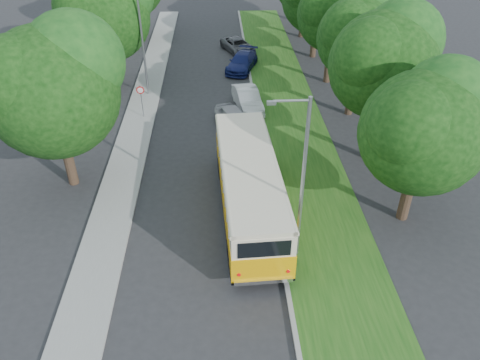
{
  "coord_description": "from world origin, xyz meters",
  "views": [
    {
      "loc": [
        0.89,
        -18.38,
        15.24
      ],
      "look_at": [
        1.88,
        1.63,
        1.5
      ],
      "focal_mm": 35.0,
      "sensor_mm": 36.0,
      "label": 1
    }
  ],
  "objects_px": {
    "car_blue": "(242,62)",
    "car_grey": "(238,45)",
    "car_white": "(247,99)",
    "vintage_bus": "(249,188)",
    "car_silver": "(234,119)",
    "lamppost_near": "(301,178)",
    "lamppost_far": "(141,43)"
  },
  "relations": [
    {
      "from": "car_silver",
      "to": "car_blue",
      "type": "bearing_deg",
      "value": 64.57
    },
    {
      "from": "lamppost_near",
      "to": "vintage_bus",
      "type": "bearing_deg",
      "value": 120.93
    },
    {
      "from": "lamppost_near",
      "to": "car_silver",
      "type": "height_order",
      "value": "lamppost_near"
    },
    {
      "from": "vintage_bus",
      "to": "car_silver",
      "type": "bearing_deg",
      "value": 89.7
    },
    {
      "from": "car_white",
      "to": "car_blue",
      "type": "bearing_deg",
      "value": 80.69
    },
    {
      "from": "lamppost_near",
      "to": "lamppost_far",
      "type": "distance_m",
      "value": 20.53
    },
    {
      "from": "lamppost_near",
      "to": "car_blue",
      "type": "xyz_separation_m",
      "value": [
        -1.21,
        23.49,
        -3.66
      ]
    },
    {
      "from": "lamppost_far",
      "to": "car_white",
      "type": "xyz_separation_m",
      "value": [
        7.7,
        -2.81,
        -3.37
      ]
    },
    {
      "from": "car_silver",
      "to": "car_blue",
      "type": "height_order",
      "value": "car_silver"
    },
    {
      "from": "lamppost_near",
      "to": "lamppost_far",
      "type": "bearing_deg",
      "value": 115.71
    },
    {
      "from": "vintage_bus",
      "to": "car_blue",
      "type": "distance_m",
      "value": 20.33
    },
    {
      "from": "lamppost_near",
      "to": "car_grey",
      "type": "xyz_separation_m",
      "value": [
        -1.33,
        28.1,
        -3.73
      ]
    },
    {
      "from": "car_blue",
      "to": "lamppost_far",
      "type": "bearing_deg",
      "value": -128.72
    },
    {
      "from": "lamppost_near",
      "to": "car_white",
      "type": "distance_m",
      "value": 16.15
    },
    {
      "from": "lamppost_far",
      "to": "car_grey",
      "type": "bearing_deg",
      "value": 51.73
    },
    {
      "from": "car_silver",
      "to": "car_blue",
      "type": "distance_m",
      "value": 10.98
    },
    {
      "from": "car_blue",
      "to": "vintage_bus",
      "type": "bearing_deg",
      "value": -73.69
    },
    {
      "from": "lamppost_near",
      "to": "car_white",
      "type": "relative_size",
      "value": 1.77
    },
    {
      "from": "lamppost_near",
      "to": "vintage_bus",
      "type": "distance_m",
      "value": 4.63
    },
    {
      "from": "car_blue",
      "to": "car_white",
      "type": "bearing_deg",
      "value": -71.69
    },
    {
      "from": "car_white",
      "to": "car_blue",
      "type": "relative_size",
      "value": 0.92
    },
    {
      "from": "lamppost_far",
      "to": "car_silver",
      "type": "xyz_separation_m",
      "value": [
        6.59,
        -5.93,
        -3.4
      ]
    },
    {
      "from": "vintage_bus",
      "to": "car_white",
      "type": "xyz_separation_m",
      "value": [
        0.71,
        12.5,
        -0.88
      ]
    },
    {
      "from": "lamppost_far",
      "to": "car_grey",
      "type": "distance_m",
      "value": 12.71
    },
    {
      "from": "car_grey",
      "to": "car_white",
      "type": "bearing_deg",
      "value": -111.24
    },
    {
      "from": "car_blue",
      "to": "car_grey",
      "type": "bearing_deg",
      "value": 109.9
    },
    {
      "from": "lamppost_far",
      "to": "car_white",
      "type": "height_order",
      "value": "lamppost_far"
    },
    {
      "from": "vintage_bus",
      "to": "car_white",
      "type": "height_order",
      "value": "vintage_bus"
    },
    {
      "from": "lamppost_near",
      "to": "car_silver",
      "type": "distance_m",
      "value": 13.29
    },
    {
      "from": "car_silver",
      "to": "lamppost_far",
      "type": "bearing_deg",
      "value": 118.37
    },
    {
      "from": "car_white",
      "to": "lamppost_far",
      "type": "bearing_deg",
      "value": 150.66
    },
    {
      "from": "car_blue",
      "to": "car_grey",
      "type": "relative_size",
      "value": 1.06
    }
  ]
}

